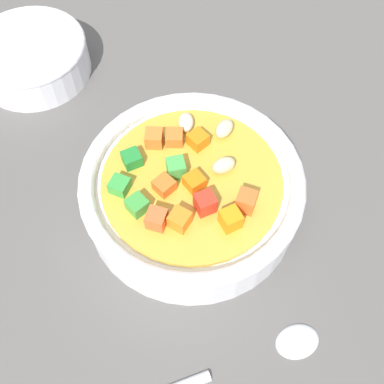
# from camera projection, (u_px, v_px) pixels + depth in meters

# --- Properties ---
(ground_plane) EXTENTS (1.40, 1.40, 0.02)m
(ground_plane) POSITION_uv_depth(u_px,v_px,m) (192.00, 210.00, 0.42)
(ground_plane) COLOR #565451
(soup_bowl_main) EXTENTS (0.18, 0.18, 0.06)m
(soup_bowl_main) POSITION_uv_depth(u_px,v_px,m) (192.00, 190.00, 0.39)
(soup_bowl_main) COLOR white
(soup_bowl_main) RESTS_ON ground_plane
(spoon) EXTENTS (0.03, 0.22, 0.01)m
(spoon) POSITION_uv_depth(u_px,v_px,m) (208.00, 375.00, 0.34)
(spoon) COLOR silver
(spoon) RESTS_ON ground_plane
(side_bowl_small) EXTENTS (0.12, 0.12, 0.04)m
(side_bowl_small) POSITION_uv_depth(u_px,v_px,m) (31.00, 57.00, 0.48)
(side_bowl_small) COLOR white
(side_bowl_small) RESTS_ON ground_plane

